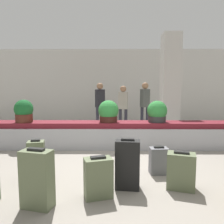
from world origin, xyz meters
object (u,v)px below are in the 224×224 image
object	(u,v)px
suitcase_4	(181,171)
potted_plant_0	(157,112)
traveler_0	(123,104)
traveler_1	(145,101)
potted_plant_1	(24,111)
suitcase_0	(159,161)
suitcase_6	(128,164)
suitcase_7	(36,161)
suitcase_5	(98,177)
traveler_2	(100,102)
suitcase_3	(37,179)
potted_plant_2	(108,112)
pillar	(170,85)

from	to	relation	value
suitcase_4	potted_plant_0	bearing A→B (deg)	104.82
traveler_0	traveler_1	world-z (taller)	traveler_1
potted_plant_1	suitcase_0	bearing A→B (deg)	-29.10
suitcase_4	potted_plant_1	bearing A→B (deg)	162.21
suitcase_6	potted_plant_1	distance (m)	3.37
suitcase_7	potted_plant_0	distance (m)	3.17
suitcase_5	traveler_2	world-z (taller)	traveler_2
suitcase_5	potted_plant_0	xyz separation A→B (m)	(1.30, 2.59, 0.61)
suitcase_3	traveler_0	size ratio (longest dim) A/B	0.48
potted_plant_0	traveler_2	size ratio (longest dim) A/B	0.32
suitcase_3	potted_plant_2	world-z (taller)	potted_plant_2
suitcase_5	potted_plant_0	world-z (taller)	potted_plant_0
pillar	traveler_0	bearing A→B (deg)	157.69
pillar	traveler_0	xyz separation A→B (m)	(-1.48, 0.61, -0.67)
suitcase_6	traveler_1	distance (m)	4.84
suitcase_0	suitcase_4	distance (m)	0.61
suitcase_7	traveler_1	world-z (taller)	traveler_1
pillar	traveler_1	distance (m)	1.19
suitcase_5	potted_plant_2	bearing A→B (deg)	71.52
pillar	potted_plant_2	distance (m)	2.64
potted_plant_1	potted_plant_2	xyz separation A→B (m)	(2.11, 0.04, -0.02)
potted_plant_2	pillar	bearing A→B (deg)	40.42
suitcase_3	potted_plant_1	distance (m)	3.12
suitcase_4	potted_plant_1	distance (m)	4.00
potted_plant_0	traveler_0	size ratio (longest dim) A/B	0.34
potted_plant_2	suitcase_4	bearing A→B (deg)	-63.72
potted_plant_0	suitcase_5	bearing A→B (deg)	-116.62
potted_plant_0	traveler_1	xyz separation A→B (m)	(0.03, 2.38, 0.12)
suitcase_4	potted_plant_1	size ratio (longest dim) A/B	1.01
suitcase_3	suitcase_7	xyz separation A→B (m)	(-0.29, 0.78, -0.04)
potted_plant_2	suitcase_3	bearing A→B (deg)	-106.14
potted_plant_0	suitcase_7	bearing A→B (deg)	-138.29
pillar	potted_plant_1	xyz separation A→B (m)	(-4.05, -1.69, -0.69)
potted_plant_1	traveler_0	distance (m)	3.44
suitcase_5	traveler_2	xyz separation A→B (m)	(-0.29, 5.05, 0.72)
traveler_2	potted_plant_1	bearing A→B (deg)	-159.28
suitcase_5	suitcase_6	distance (m)	0.50
pillar	suitcase_7	bearing A→B (deg)	-129.55
suitcase_3	potted_plant_1	xyz separation A→B (m)	(-1.29, 2.78, 0.55)
traveler_0	potted_plant_0	bearing A→B (deg)	-61.44
suitcase_7	traveler_1	bearing A→B (deg)	50.28
suitcase_4	suitcase_5	xyz separation A→B (m)	(-1.21, -0.26, 0.00)
suitcase_3	traveler_0	bearing A→B (deg)	89.57
suitcase_4	suitcase_5	bearing A→B (deg)	-150.77
potted_plant_1	suitcase_7	bearing A→B (deg)	-63.39
suitcase_5	potted_plant_0	distance (m)	2.96
potted_plant_1	traveler_2	size ratio (longest dim) A/B	0.34
suitcase_5	potted_plant_1	bearing A→B (deg)	112.17
suitcase_3	potted_plant_0	xyz separation A→B (m)	(2.04, 2.86, 0.52)
pillar	suitcase_4	distance (m)	4.24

